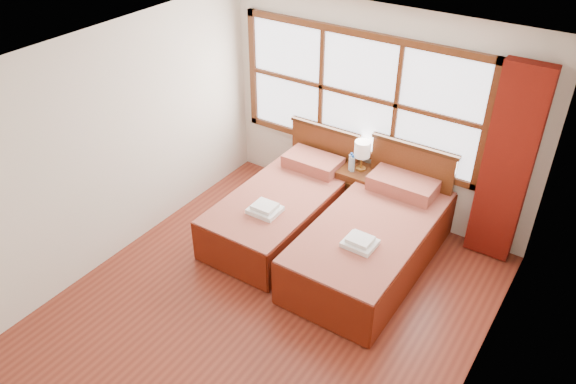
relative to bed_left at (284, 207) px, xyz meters
The scene contains 15 objects.
floor 1.39m from the bed_left, 61.92° to the right, with size 4.50×4.50×0.00m, color maroon.
ceiling 2.66m from the bed_left, 61.92° to the right, with size 4.50×4.50×0.00m, color white.
wall_back 1.58m from the bed_left, 58.78° to the left, with size 4.00×4.00×0.00m, color silver.
wall_left 2.07m from the bed_left, 138.69° to the right, with size 4.50×4.50×0.00m, color silver.
wall_right 3.06m from the bed_left, 24.40° to the right, with size 4.50×4.50×0.00m, color silver.
window 1.61m from the bed_left, 69.06° to the left, with size 3.16×0.06×1.56m.
curtain 2.57m from the bed_left, 22.20° to the left, with size 0.50×0.16×2.30m, color maroon.
bed_left is the anchor object (origin of this frame).
bed_right 1.20m from the bed_left, ahead, with size 1.14×2.20×1.11m.
nightstand 1.00m from the bed_left, 53.17° to the left, with size 0.47×0.46×0.63m.
towels_left 0.55m from the bed_left, 82.90° to the right, with size 0.34×0.30×0.10m.
towels_right 1.38m from the bed_left, 20.47° to the right, with size 0.33×0.29×0.10m.
lamp 1.18m from the bed_left, 54.51° to the left, with size 0.20×0.20×0.39m.
bottle_near 0.99m from the bed_left, 56.80° to the left, with size 0.06×0.06×0.24m.
bottle_far 0.99m from the bed_left, 54.49° to the left, with size 0.06×0.06×0.22m.
Camera 1 is at (2.48, -3.42, 4.22)m, focal length 35.00 mm.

